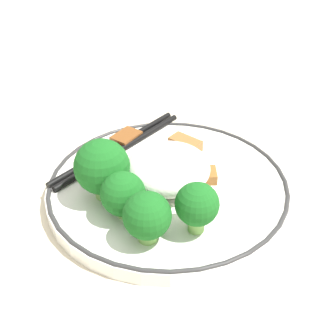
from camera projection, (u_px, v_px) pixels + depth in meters
ground_plane at (168, 194)px, 0.52m from camera, size 3.00×3.00×0.00m
plate at (168, 187)px, 0.51m from camera, size 0.26×0.26×0.02m
rice_mound at (169, 167)px, 0.50m from camera, size 0.09×0.09×0.04m
broccoli_back_left at (102, 167)px, 0.47m from camera, size 0.06×0.06×0.07m
broccoli_back_center at (123, 194)px, 0.45m from camera, size 0.04×0.04×0.05m
broccoli_back_right at (147, 216)px, 0.42m from camera, size 0.05×0.05×0.05m
broccoli_mid_left at (197, 205)px, 0.43m from camera, size 0.04×0.04×0.05m
meat_near_front at (185, 144)px, 0.56m from camera, size 0.04×0.03×0.01m
meat_near_left at (161, 155)px, 0.54m from camera, size 0.03×0.03×0.01m
meat_near_right at (150, 191)px, 0.49m from camera, size 0.03×0.03×0.01m
meat_near_back at (126, 138)px, 0.57m from camera, size 0.03×0.04×0.01m
meat_on_rice_edge at (200, 175)px, 0.51m from camera, size 0.04×0.04×0.01m
meat_mid_left at (98, 158)px, 0.54m from camera, size 0.04×0.03×0.01m
meat_mid_right at (128, 167)px, 0.52m from camera, size 0.03×0.02×0.01m
chopsticks at (118, 148)px, 0.56m from camera, size 0.08×0.20×0.01m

